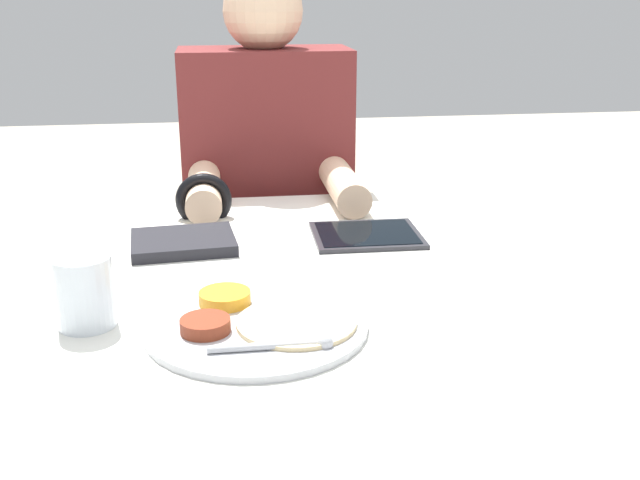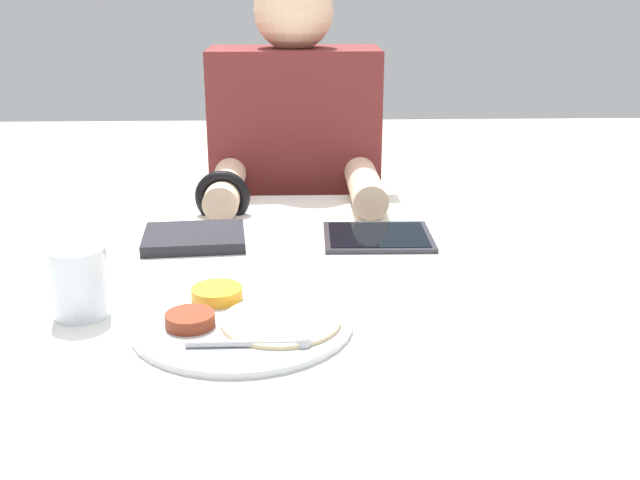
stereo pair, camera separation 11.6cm
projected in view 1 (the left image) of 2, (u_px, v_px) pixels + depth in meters
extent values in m
cylinder|color=#B7BABF|center=(257.00, 325.00, 1.00)|extent=(0.30, 0.30, 0.01)
cylinder|color=gold|center=(225.00, 298.00, 1.05)|extent=(0.07, 0.07, 0.02)
cylinder|color=maroon|center=(205.00, 325.00, 0.96)|extent=(0.07, 0.07, 0.02)
cylinder|color=beige|center=(297.00, 322.00, 0.99)|extent=(0.16, 0.16, 0.01)
cylinder|color=#B7BABF|center=(266.00, 346.00, 0.92)|extent=(0.15, 0.01, 0.01)
sphere|color=#B7BABF|center=(325.00, 342.00, 0.93)|extent=(0.02, 0.02, 0.02)
cube|color=silver|center=(183.00, 245.00, 1.30)|extent=(0.18, 0.16, 0.01)
cube|color=black|center=(183.00, 242.00, 1.30)|extent=(0.19, 0.16, 0.02)
cube|color=#28282D|center=(367.00, 235.00, 1.36)|extent=(0.20, 0.17, 0.01)
cube|color=black|center=(367.00, 233.00, 1.36)|extent=(0.18, 0.15, 0.00)
cube|color=black|center=(272.00, 385.00, 1.96)|extent=(0.35, 0.22, 0.44)
cube|color=maroon|center=(267.00, 186.00, 1.78)|extent=(0.39, 0.20, 0.64)
sphere|color=beige|center=(263.00, 11.00, 1.65)|extent=(0.18, 0.18, 0.18)
cylinder|color=beige|center=(204.00, 190.00, 1.54)|extent=(0.07, 0.28, 0.07)
cylinder|color=beige|center=(343.00, 185.00, 1.58)|extent=(0.07, 0.28, 0.07)
torus|color=black|center=(204.00, 201.00, 1.46)|extent=(0.11, 0.02, 0.11)
cylinder|color=silver|center=(85.00, 291.00, 0.99)|extent=(0.08, 0.08, 0.10)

